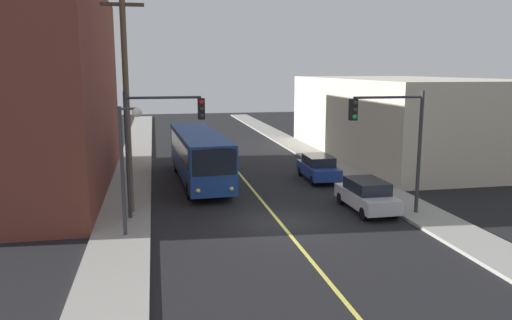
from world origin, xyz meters
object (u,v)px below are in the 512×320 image
traffic_signal_left_corner (160,131)px  fire_hydrant (371,182)px  traffic_signal_right_corner (391,130)px  utility_pole_near (126,85)px  city_bus (199,154)px  parked_car_silver (367,195)px  parked_car_blue (318,167)px  street_lamp_left (127,152)px

traffic_signal_left_corner → fire_hydrant: 13.21m
fire_hydrant → traffic_signal_right_corner: bearing=-105.8°
fire_hydrant → utility_pole_near: bearing=-171.2°
city_bus → traffic_signal_left_corner: traffic_signal_left_corner is taller
traffic_signal_left_corner → traffic_signal_right_corner: (10.82, -1.87, 0.00)m
utility_pole_near → parked_car_silver: bearing=-8.5°
traffic_signal_left_corner → parked_car_silver: bearing=-3.8°
utility_pole_near → traffic_signal_left_corner: size_ratio=1.91×
city_bus → traffic_signal_left_corner: bearing=-107.7°
parked_car_silver → traffic_signal_left_corner: size_ratio=0.74×
city_bus → parked_car_blue: size_ratio=2.75×
parked_car_blue → fire_hydrant: (2.14, -3.52, -0.26)m
parked_car_blue → traffic_signal_right_corner: bearing=-85.4°
city_bus → fire_hydrant: size_ratio=14.58×
parked_car_silver → fire_hydrant: size_ratio=5.26×
city_bus → fire_hydrant: bearing=-24.8°
parked_car_silver → parked_car_blue: (-0.11, 7.41, 0.00)m
traffic_signal_left_corner → traffic_signal_right_corner: same height
city_bus → parked_car_silver: (7.77, -8.40, -0.98)m
parked_car_blue → fire_hydrant: bearing=-58.8°
city_bus → parked_car_blue: city_bus is taller
utility_pole_near → traffic_signal_right_corner: utility_pole_near is taller
city_bus → traffic_signal_right_corner: traffic_signal_right_corner is taller
traffic_signal_right_corner → fire_hydrant: bearing=74.2°
fire_hydrant → parked_car_blue: bearing=121.2°
utility_pole_near → traffic_signal_right_corner: size_ratio=1.91×
city_bus → street_lamp_left: 11.13m
city_bus → parked_car_blue: bearing=-7.4°
parked_car_silver → parked_car_blue: size_ratio=0.99×
traffic_signal_right_corner → fire_hydrant: traffic_signal_right_corner is taller
parked_car_silver → street_lamp_left: bearing=-171.0°
fire_hydrant → traffic_signal_left_corner: bearing=-165.4°
parked_car_silver → parked_car_blue: bearing=90.9°
parked_car_silver → traffic_signal_right_corner: traffic_signal_right_corner is taller
parked_car_blue → traffic_signal_right_corner: 9.30m
city_bus → utility_pole_near: (-3.99, -6.65, 4.59)m
parked_car_silver → city_bus: bearing=132.8°
traffic_signal_left_corner → street_lamp_left: bearing=-119.2°
parked_car_silver → traffic_signal_left_corner: bearing=176.2°
city_bus → parked_car_silver: size_ratio=2.77×
city_bus → parked_car_blue: (7.66, -1.00, -0.98)m
traffic_signal_right_corner → street_lamp_left: 12.27m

